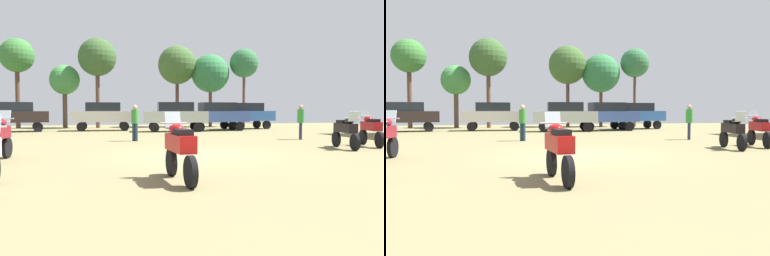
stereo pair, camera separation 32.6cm
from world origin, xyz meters
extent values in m
cube|color=olive|center=(0.00, 0.00, 0.01)|extent=(44.00, 52.00, 0.02)
cylinder|color=black|center=(-1.46, -3.84, 0.34)|extent=(0.17, 0.65, 0.65)
cylinder|color=black|center=(-1.35, -5.33, 0.34)|extent=(0.17, 0.65, 0.65)
cube|color=#B41312|center=(-1.41, -4.59, 0.85)|extent=(0.45, 1.29, 0.36)
ellipsoid|color=#B41312|center=(-1.43, -4.30, 1.13)|extent=(0.36, 0.50, 0.24)
cube|color=black|center=(-1.39, -4.81, 1.09)|extent=(0.34, 0.58, 0.12)
cube|color=silver|center=(-1.45, -3.98, 1.31)|extent=(0.37, 0.18, 0.39)
cylinder|color=#B7B7BC|center=(-1.44, -4.08, 1.25)|extent=(0.62, 0.08, 0.04)
cylinder|color=black|center=(6.10, -0.06, 0.33)|extent=(0.22, 0.64, 0.63)
cylinder|color=black|center=(6.35, 1.49, 0.33)|extent=(0.22, 0.64, 0.63)
cube|color=black|center=(6.23, 0.72, 0.83)|extent=(0.57, 1.38, 0.36)
ellipsoid|color=black|center=(6.18, 0.42, 1.11)|extent=(0.39, 0.52, 0.24)
cube|color=black|center=(6.27, 0.95, 1.07)|extent=(0.39, 0.60, 0.12)
cube|color=silver|center=(6.13, 0.09, 1.29)|extent=(0.38, 0.21, 0.39)
cylinder|color=#B7B7BC|center=(6.14, 0.19, 1.23)|extent=(0.62, 0.13, 0.04)
cylinder|color=black|center=(-5.90, 0.49, 0.35)|extent=(0.20, 0.68, 0.67)
ellipsoid|color=maroon|center=(-5.96, 0.02, 1.15)|extent=(0.38, 0.52, 0.24)
cube|color=silver|center=(-5.92, 0.34, 1.33)|extent=(0.38, 0.20, 0.39)
cylinder|color=#B7B7BC|center=(-5.93, 0.24, 1.27)|extent=(0.62, 0.11, 0.04)
cylinder|color=black|center=(8.04, 2.07, 0.35)|extent=(0.28, 0.66, 0.65)
cylinder|color=black|center=(7.64, 0.54, 0.35)|extent=(0.28, 0.66, 0.65)
cube|color=red|center=(7.84, 1.31, 0.85)|extent=(0.69, 1.39, 0.36)
ellipsoid|color=red|center=(7.92, 1.60, 1.13)|extent=(0.43, 0.55, 0.24)
cube|color=black|center=(7.78, 1.08, 1.09)|extent=(0.43, 0.62, 0.12)
cube|color=silver|center=(8.00, 1.93, 1.31)|extent=(0.39, 0.24, 0.39)
cylinder|color=#B7B7BC|center=(7.98, 1.83, 1.25)|extent=(0.61, 0.19, 0.04)
cylinder|color=black|center=(-7.15, 15.08, 0.34)|extent=(0.67, 0.34, 0.64)
cylinder|color=black|center=(-7.41, 16.50, 0.34)|extent=(0.67, 0.34, 0.64)
cube|color=black|center=(-8.72, 15.52, 1.03)|extent=(4.56, 2.57, 0.75)
cube|color=black|center=(-8.72, 15.52, 1.71)|extent=(2.62, 2.00, 0.61)
cylinder|color=black|center=(-4.34, 15.02, 0.34)|extent=(0.64, 0.23, 0.64)
cylinder|color=black|center=(-4.32, 16.46, 0.34)|extent=(0.64, 0.23, 0.64)
cylinder|color=black|center=(-1.42, 14.98, 0.34)|extent=(0.64, 0.23, 0.64)
cylinder|color=black|center=(-1.40, 16.42, 0.34)|extent=(0.64, 0.23, 0.64)
cube|color=#BCB6AE|center=(-2.87, 15.72, 1.03)|extent=(4.32, 1.86, 0.75)
cube|color=black|center=(-2.87, 15.72, 1.71)|extent=(2.39, 1.62, 0.61)
cylinder|color=black|center=(6.49, 14.69, 0.34)|extent=(0.67, 0.31, 0.64)
cylinder|color=black|center=(6.27, 16.12, 0.34)|extent=(0.67, 0.31, 0.64)
cylinder|color=black|center=(9.38, 15.13, 0.34)|extent=(0.67, 0.31, 0.64)
cylinder|color=black|center=(9.16, 16.56, 0.34)|extent=(0.67, 0.31, 0.64)
cube|color=#2B5694|center=(7.83, 15.62, 1.03)|extent=(4.52, 2.43, 0.75)
cube|color=black|center=(7.83, 15.62, 1.71)|extent=(2.58, 1.92, 0.61)
cylinder|color=black|center=(0.41, 12.91, 0.34)|extent=(0.66, 0.27, 0.64)
cylinder|color=black|center=(0.52, 14.34, 0.34)|extent=(0.66, 0.27, 0.64)
cylinder|color=black|center=(3.32, 12.67, 0.34)|extent=(0.66, 0.27, 0.64)
cylinder|color=black|center=(3.44, 14.11, 0.34)|extent=(0.66, 0.27, 0.64)
cube|color=#ACB8B3|center=(1.92, 13.51, 1.03)|extent=(4.43, 2.14, 0.75)
cube|color=black|center=(1.92, 13.51, 1.71)|extent=(2.48, 1.77, 0.61)
cylinder|color=black|center=(3.56, 13.09, 0.34)|extent=(0.65, 0.24, 0.64)
cylinder|color=black|center=(3.51, 14.53, 0.34)|extent=(0.65, 0.24, 0.64)
cylinder|color=black|center=(6.48, 13.19, 0.34)|extent=(0.65, 0.24, 0.64)
cylinder|color=black|center=(6.44, 14.63, 0.34)|extent=(0.65, 0.24, 0.64)
cube|color=#364F90|center=(5.00, 13.86, 1.03)|extent=(4.36, 1.94, 0.75)
cube|color=black|center=(5.00, 13.86, 1.71)|extent=(2.42, 1.66, 0.61)
cylinder|color=#203747|center=(-1.38, 6.11, 0.44)|extent=(0.14, 0.14, 0.84)
cylinder|color=#203747|center=(-1.50, 6.23, 0.44)|extent=(0.14, 0.14, 0.84)
cylinder|color=#32832F|center=(-1.44, 6.17, 1.20)|extent=(0.48, 0.48, 0.67)
sphere|color=tan|center=(-1.44, 6.17, 1.65)|extent=(0.23, 0.23, 0.23)
cylinder|color=#262B45|center=(6.82, 5.27, 0.45)|extent=(0.14, 0.14, 0.85)
cylinder|color=#262B45|center=(6.74, 5.12, 0.45)|extent=(0.14, 0.14, 0.85)
cylinder|color=#2C8C32|center=(6.78, 5.20, 1.21)|extent=(0.45, 0.45, 0.67)
sphere|color=tan|center=(6.78, 5.20, 1.66)|extent=(0.23, 0.23, 0.23)
cylinder|color=brown|center=(-9.44, 20.61, 2.60)|extent=(0.34, 0.34, 5.17)
sphere|color=#387433|center=(-9.44, 20.61, 5.79)|extent=(2.68, 2.68, 2.68)
cylinder|color=brown|center=(6.24, 19.95, 1.96)|extent=(0.29, 0.29, 3.88)
sphere|color=#327943|center=(6.24, 19.95, 4.64)|extent=(3.29, 3.29, 3.29)
cylinder|color=brown|center=(-5.89, 20.76, 1.71)|extent=(0.37, 0.37, 3.38)
sphere|color=#418B43|center=(-5.89, 20.76, 3.95)|extent=(2.42, 2.42, 2.42)
cylinder|color=brown|center=(3.38, 20.30, 2.31)|extent=(0.30, 0.30, 4.57)
sphere|color=#3C602C|center=(3.38, 20.30, 5.33)|extent=(3.29, 3.29, 3.29)
cylinder|color=brown|center=(-3.26, 19.92, 2.54)|extent=(0.33, 0.33, 5.05)
sphere|color=#375B2C|center=(-3.26, 19.92, 5.76)|extent=(3.07, 3.07, 3.07)
cylinder|color=brown|center=(9.23, 19.68, 2.52)|extent=(0.24, 0.24, 4.99)
sphere|color=#316C3F|center=(9.23, 19.68, 5.58)|extent=(2.52, 2.52, 2.52)
camera|label=1|loc=(-3.03, -12.61, 1.56)|focal=36.39mm
camera|label=2|loc=(-2.71, -12.69, 1.56)|focal=36.39mm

